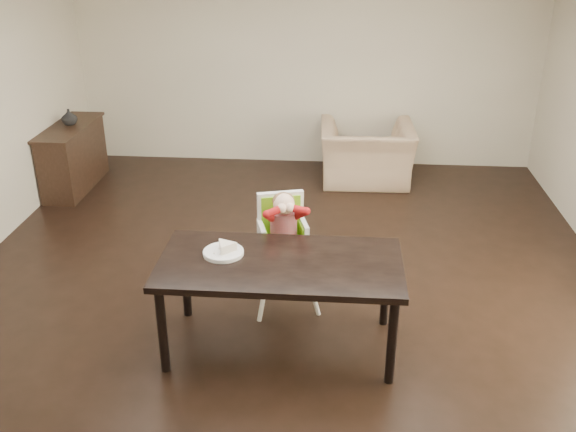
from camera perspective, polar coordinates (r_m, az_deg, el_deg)
name	(u,v)px	position (r m, az deg, el deg)	size (l,w,h in m)	color
ground	(283,295)	(5.74, -0.45, -7.06)	(7.00, 7.00, 0.00)	black
room_walls	(282,89)	(5.01, -0.52, 11.24)	(6.02, 7.02, 2.71)	beige
dining_table	(280,271)	(4.77, -0.70, -4.89)	(1.80, 0.90, 0.75)	black
high_chair	(283,226)	(5.32, -0.44, -0.86)	(0.53, 0.53, 1.03)	white
plate	(224,250)	(4.84, -5.69, -3.04)	(0.39, 0.39, 0.09)	white
armchair	(367,144)	(8.07, 7.00, 6.34)	(1.13, 0.74, 0.99)	tan
sideboard	(73,157)	(8.29, -18.56, 5.00)	(0.44, 1.26, 0.79)	black
vase	(69,117)	(8.20, -18.88, 8.31)	(0.18, 0.19, 0.18)	#99999E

